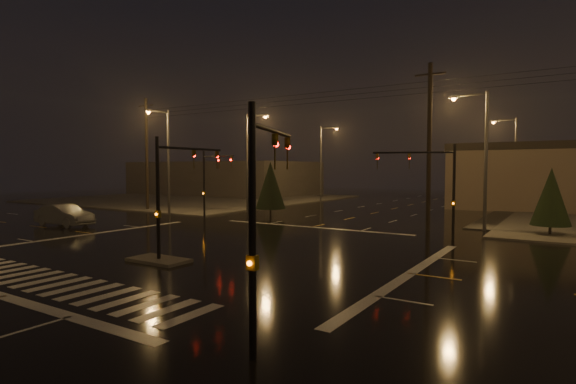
# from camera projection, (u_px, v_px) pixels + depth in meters

# --- Properties ---
(ground) EXTENTS (140.00, 140.00, 0.00)m
(ground) POSITION_uv_depth(u_px,v_px,m) (215.00, 249.00, 24.99)
(ground) COLOR black
(ground) RESTS_ON ground
(sidewalk_nw) EXTENTS (36.00, 36.00, 0.12)m
(sidewalk_nw) POSITION_uv_depth(u_px,v_px,m) (197.00, 198.00, 66.32)
(sidewalk_nw) COLOR #494741
(sidewalk_nw) RESTS_ON ground
(median_island) EXTENTS (3.00, 1.60, 0.15)m
(median_island) POSITION_uv_depth(u_px,v_px,m) (159.00, 260.00, 21.61)
(median_island) COLOR #494741
(median_island) RESTS_ON ground
(crosswalk) EXTENTS (15.00, 2.60, 0.01)m
(crosswalk) POSITION_uv_depth(u_px,v_px,m) (59.00, 284.00, 17.39)
(crosswalk) COLOR beige
(crosswalk) RESTS_ON ground
(stop_bar_near) EXTENTS (16.00, 0.50, 0.01)m
(stop_bar_near) POSITION_uv_depth(u_px,v_px,m) (4.00, 296.00, 15.70)
(stop_bar_near) COLOR beige
(stop_bar_near) RESTS_ON ground
(stop_bar_far) EXTENTS (16.00, 0.50, 0.01)m
(stop_bar_far) POSITION_uv_depth(u_px,v_px,m) (311.00, 227.00, 34.27)
(stop_bar_far) COLOR beige
(stop_bar_far) RESTS_ON ground
(commercial_block) EXTENTS (30.00, 18.00, 5.60)m
(commercial_block) POSITION_uv_depth(u_px,v_px,m) (224.00, 178.00, 78.97)
(commercial_block) COLOR #3A3533
(commercial_block) RESTS_ON ground
(signal_mast_median) EXTENTS (0.25, 4.59, 6.00)m
(signal_mast_median) POSITION_uv_depth(u_px,v_px,m) (172.00, 183.00, 22.20)
(signal_mast_median) COLOR black
(signal_mast_median) RESTS_ON ground
(signal_mast_ne) EXTENTS (4.84, 1.86, 6.00)m
(signal_mast_ne) POSITION_uv_depth(u_px,v_px,m) (436.00, 179.00, 28.28)
(signal_mast_ne) COLOR black
(signal_mast_ne) RESTS_ON ground
(signal_mast_nw) EXTENTS (4.84, 1.86, 6.00)m
(signal_mast_nw) POSITION_uv_depth(u_px,v_px,m) (210.00, 177.00, 38.41)
(signal_mast_nw) COLOR black
(signal_mast_nw) RESTS_ON ground
(signal_mast_se) EXTENTS (1.55, 3.87, 6.00)m
(signal_mast_se) POSITION_uv_depth(u_px,v_px,m) (262.00, 200.00, 11.11)
(signal_mast_se) COLOR black
(signal_mast_se) RESTS_ON ground
(streetlight_1) EXTENTS (2.77, 0.32, 10.00)m
(streetlight_1) POSITION_uv_depth(u_px,v_px,m) (250.00, 156.00, 45.85)
(streetlight_1) COLOR #38383A
(streetlight_1) RESTS_ON ground
(streetlight_2) EXTENTS (2.77, 0.32, 10.00)m
(streetlight_2) POSITION_uv_depth(u_px,v_px,m) (323.00, 159.00, 59.35)
(streetlight_2) COLOR #38383A
(streetlight_2) RESTS_ON ground
(streetlight_3) EXTENTS (2.77, 0.32, 10.00)m
(streetlight_3) POSITION_uv_depth(u_px,v_px,m) (481.00, 150.00, 32.22)
(streetlight_3) COLOR #38383A
(streetlight_3) RESTS_ON ground
(streetlight_4) EXTENTS (2.77, 0.32, 10.00)m
(streetlight_4) POSITION_uv_depth(u_px,v_px,m) (512.00, 156.00, 49.11)
(streetlight_4) COLOR #38383A
(streetlight_4) RESTS_ON ground
(streetlight_5) EXTENTS (0.32, 2.77, 10.00)m
(streetlight_5) POSITION_uv_depth(u_px,v_px,m) (166.00, 155.00, 42.66)
(streetlight_5) COLOR #38383A
(streetlight_5) RESTS_ON ground
(utility_pole_0) EXTENTS (2.20, 0.32, 12.00)m
(utility_pole_0) POSITION_uv_depth(u_px,v_px,m) (147.00, 153.00, 48.22)
(utility_pole_0) COLOR black
(utility_pole_0) RESTS_ON ground
(utility_pole_1) EXTENTS (2.20, 0.32, 12.00)m
(utility_pole_1) POSITION_uv_depth(u_px,v_px,m) (429.00, 146.00, 32.22)
(utility_pole_1) COLOR black
(utility_pole_1) RESTS_ON ground
(conifer_0) EXTENTS (2.46, 2.46, 4.55)m
(conifer_0) POSITION_uv_depth(u_px,v_px,m) (551.00, 197.00, 29.73)
(conifer_0) COLOR black
(conifer_0) RESTS_ON ground
(conifer_3) EXTENTS (2.84, 2.84, 5.14)m
(conifer_3) POSITION_uv_depth(u_px,v_px,m) (270.00, 185.00, 42.15)
(conifer_3) COLOR black
(conifer_3) RESTS_ON ground
(car_crossing) EXTENTS (5.25, 2.16, 1.69)m
(car_crossing) POSITION_uv_depth(u_px,v_px,m) (64.00, 215.00, 34.90)
(car_crossing) COLOR slate
(car_crossing) RESTS_ON ground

